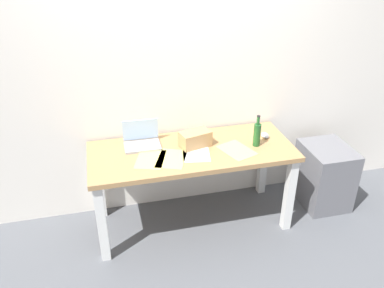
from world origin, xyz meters
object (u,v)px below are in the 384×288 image
desk (192,161)px  filing_cabinet (324,175)px  beer_bottle (257,134)px  computer_mouse (265,135)px  laptop_left (142,140)px  cardboard_box (195,139)px

desk → filing_cabinet: (1.26, -0.01, -0.34)m
beer_bottle → filing_cabinet: beer_bottle is taller
computer_mouse → desk: bearing=-169.7°
laptop_left → filing_cabinet: 1.73m
computer_mouse → cardboard_box: bearing=-174.0°
laptop_left → cardboard_box: (0.42, -0.12, 0.02)m
cardboard_box → filing_cabinet: (1.22, -0.06, -0.51)m
desk → cardboard_box: size_ratio=6.75×
laptop_left → cardboard_box: size_ratio=1.20×
beer_bottle → cardboard_box: size_ratio=1.09×
laptop_left → beer_bottle: size_ratio=1.10×
laptop_left → filing_cabinet: bearing=-6.2°
desk → beer_bottle: 0.57m
cardboard_box → filing_cabinet: size_ratio=0.42×
beer_bottle → computer_mouse: (0.13, 0.12, -0.09)m
computer_mouse → filing_cabinet: (0.60, -0.07, -0.46)m
beer_bottle → filing_cabinet: (0.73, 0.05, -0.55)m
desk → beer_bottle: beer_bottle is taller
cardboard_box → laptop_left: bearing=164.3°
desk → laptop_left: 0.45m
computer_mouse → cardboard_box: 0.62m
laptop_left → filing_cabinet: size_ratio=0.51×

